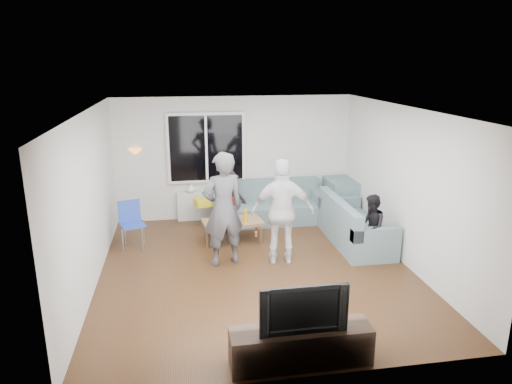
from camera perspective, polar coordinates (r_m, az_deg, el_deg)
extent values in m
cube|color=#56351C|center=(7.77, 0.01, -9.57)|extent=(5.00, 5.50, 0.04)
cube|color=white|center=(7.05, 0.01, 10.19)|extent=(5.00, 5.50, 0.04)
cube|color=silver|center=(9.96, -2.64, 4.18)|extent=(5.00, 0.04, 2.60)
cube|color=silver|center=(4.76, 5.61, -9.33)|extent=(5.00, 0.04, 2.60)
cube|color=silver|center=(7.33, -19.81, -1.07)|extent=(0.04, 5.50, 2.60)
cube|color=silver|center=(8.09, 17.89, 0.65)|extent=(0.04, 5.50, 2.60)
cube|color=white|center=(9.78, -6.11, 5.38)|extent=(1.62, 0.06, 1.47)
cube|color=black|center=(9.74, -6.09, 5.34)|extent=(1.50, 0.02, 1.35)
cube|color=white|center=(9.73, -6.09, 5.33)|extent=(0.05, 0.03, 1.35)
cube|color=silver|center=(10.04, -5.89, -1.63)|extent=(1.30, 0.12, 0.62)
imported|color=#2F6026|center=(9.91, -3.36, 1.21)|extent=(0.25, 0.22, 0.38)
imported|color=white|center=(9.89, -7.96, 0.45)|extent=(0.22, 0.22, 0.19)
cube|color=slate|center=(10.26, 11.01, -0.80)|extent=(0.85, 0.85, 0.85)
cube|color=yellow|center=(9.60, -6.34, -1.23)|extent=(0.45, 0.41, 0.14)
cube|color=maroon|center=(9.71, -3.75, -0.97)|extent=(0.37, 0.32, 0.13)
cube|color=#936C47|center=(8.86, -2.86, -4.75)|extent=(1.17, 0.73, 0.40)
cylinder|color=#9B1C43|center=(8.78, -3.47, -2.97)|extent=(0.17, 0.17, 0.17)
imported|color=#49484D|center=(7.65, -4.05, -2.12)|extent=(0.79, 0.62, 1.92)
imported|color=silver|center=(7.73, 3.28, -2.45)|extent=(1.10, 0.60, 1.78)
imported|color=black|center=(8.22, 13.88, -4.17)|extent=(0.57, 0.65, 1.13)
imported|color=black|center=(9.67, -3.26, -0.67)|extent=(0.82, 0.61, 1.14)
cube|color=#35271A|center=(5.54, 5.48, -18.23)|extent=(1.60, 0.40, 0.44)
imported|color=black|center=(5.27, 5.63, -13.70)|extent=(0.98, 0.13, 0.57)
cylinder|color=#C6390B|center=(8.83, -4.70, -2.65)|extent=(0.07, 0.07, 0.24)
cylinder|color=green|center=(8.67, -3.47, -3.02)|extent=(0.08, 0.08, 0.23)
cylinder|color=black|center=(8.88, -2.56, -2.70)|extent=(0.07, 0.07, 0.18)
cylinder|color=#CC8F12|center=(8.69, -1.29, -2.89)|extent=(0.07, 0.07, 0.25)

